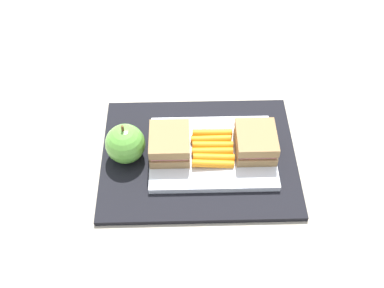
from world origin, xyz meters
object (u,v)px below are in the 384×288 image
object	(u,v)px
food_tray	(212,153)
sandwich_half_right	(170,144)
carrot_sticks_bundle	(212,148)
sandwich_half_left	(256,142)
apple	(125,143)

from	to	relation	value
food_tray	sandwich_half_right	xyz separation A→B (m)	(0.08, 0.00, 0.03)
food_tray	carrot_sticks_bundle	distance (m)	0.01
sandwich_half_left	sandwich_half_right	distance (m)	0.16
food_tray	sandwich_half_right	world-z (taller)	sandwich_half_right
food_tray	sandwich_half_left	world-z (taller)	sandwich_half_left
food_tray	sandwich_half_left	xyz separation A→B (m)	(-0.08, 0.00, 0.03)
sandwich_half_right	apple	bearing A→B (deg)	-0.61
sandwich_half_right	food_tray	bearing A→B (deg)	180.00
food_tray	sandwich_half_left	size ratio (longest dim) A/B	2.88
sandwich_half_right	apple	size ratio (longest dim) A/B	0.96
food_tray	sandwich_half_right	bearing A→B (deg)	0.00
apple	sandwich_half_left	bearing A→B (deg)	179.80
food_tray	carrot_sticks_bundle	xyz separation A→B (m)	(-0.00, -0.00, 0.01)
sandwich_half_left	food_tray	bearing A→B (deg)	0.00
sandwich_half_right	apple	world-z (taller)	apple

